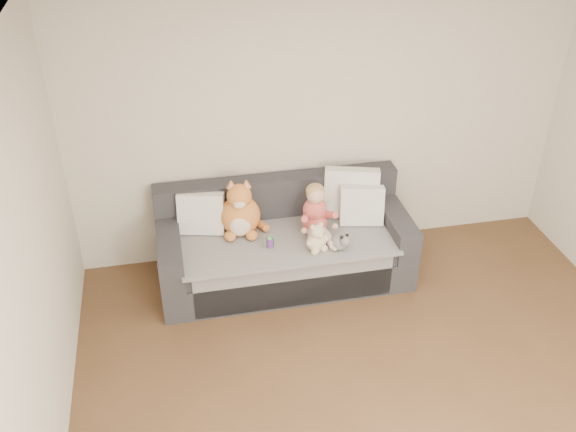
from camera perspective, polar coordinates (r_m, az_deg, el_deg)
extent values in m
plane|color=white|center=(3.06, 15.81, 11.76)|extent=(5.00, 5.00, 0.00)
plane|color=beige|center=(5.71, 3.17, 8.49)|extent=(4.50, 0.00, 4.50)
plane|color=beige|center=(3.56, -23.48, -11.62)|extent=(0.00, 5.00, 5.00)
cube|color=#26262B|center=(5.80, -0.30, -4.22)|extent=(2.20, 0.90, 0.30)
cube|color=#26262B|center=(5.65, -0.25, -2.57)|extent=(1.90, 0.80, 0.15)
cube|color=#26262B|center=(5.81, -0.99, 1.77)|extent=(2.20, 0.20, 0.40)
cube|color=#26262B|center=(5.56, -10.48, -2.91)|extent=(0.20, 0.90, 0.30)
cube|color=#26262B|center=(5.88, 9.30, -0.64)|extent=(0.20, 0.90, 0.30)
cube|color=gray|center=(5.58, -0.21, -1.95)|extent=(1.85, 0.88, 0.02)
cube|color=gray|center=(5.42, 0.62, -6.31)|extent=(1.70, 0.02, 0.41)
cube|color=silver|center=(5.61, -7.73, 0.24)|extent=(0.43, 0.27, 0.38)
cube|color=silver|center=(5.81, 5.65, 2.08)|extent=(0.53, 0.35, 0.46)
cube|color=silver|center=(5.71, 6.58, 0.93)|extent=(0.41, 0.25, 0.36)
ellipsoid|color=#D74B51|center=(5.61, 2.40, -0.58)|extent=(0.22, 0.18, 0.18)
ellipsoid|color=#D74B51|center=(5.56, 2.40, 0.57)|extent=(0.21, 0.18, 0.23)
ellipsoid|color=#DBAA8C|center=(5.46, 2.49, 1.90)|extent=(0.16, 0.16, 0.16)
ellipsoid|color=tan|center=(5.46, 2.43, 2.24)|extent=(0.16, 0.16, 0.13)
cylinder|color=#D74B51|center=(5.48, 1.55, -0.15)|extent=(0.12, 0.22, 0.14)
cylinder|color=#D74B51|center=(5.53, 3.66, 0.13)|extent=(0.13, 0.22, 0.14)
ellipsoid|color=#DBAA8C|center=(5.45, 1.44, -1.31)|extent=(0.05, 0.05, 0.05)
ellipsoid|color=#DBAA8C|center=(5.51, 4.20, -0.93)|extent=(0.05, 0.05, 0.05)
cylinder|color=#E5B2C6|center=(5.48, 2.29, -2.14)|extent=(0.11, 0.28, 0.09)
cylinder|color=#E5B2C6|center=(5.51, 3.56, -1.96)|extent=(0.13, 0.29, 0.09)
ellipsoid|color=#DBAA8C|center=(5.37, 2.52, -3.02)|extent=(0.06, 0.09, 0.05)
ellipsoid|color=#DBAA8C|center=(5.41, 4.14, -2.78)|extent=(0.06, 0.09, 0.05)
ellipsoid|color=orange|center=(5.58, -4.27, 0.04)|extent=(0.35, 0.30, 0.37)
ellipsoid|color=beige|center=(5.50, -4.24, -0.88)|extent=(0.18, 0.08, 0.20)
ellipsoid|color=orange|center=(5.45, -4.36, 1.77)|extent=(0.21, 0.21, 0.21)
ellipsoid|color=beige|center=(5.38, -4.33, 1.01)|extent=(0.10, 0.06, 0.07)
cone|color=orange|center=(5.43, -5.09, 2.86)|extent=(0.09, 0.09, 0.07)
cone|color=pink|center=(5.42, -5.09, 2.75)|extent=(0.06, 0.06, 0.05)
cone|color=orange|center=(5.43, -3.72, 2.92)|extent=(0.09, 0.09, 0.07)
cone|color=pink|center=(5.42, -3.72, 2.81)|extent=(0.06, 0.06, 0.05)
ellipsoid|color=orange|center=(5.53, -5.16, -1.79)|extent=(0.10, 0.12, 0.08)
ellipsoid|color=orange|center=(5.53, -3.24, -1.71)|extent=(0.10, 0.12, 0.08)
cylinder|color=orange|center=(5.69, -2.55, -0.67)|extent=(0.15, 0.24, 0.08)
ellipsoid|color=beige|center=(5.38, 2.53, -2.32)|extent=(0.17, 0.14, 0.17)
ellipsoid|color=beige|center=(5.31, 2.61, -1.39)|extent=(0.12, 0.12, 0.12)
ellipsoid|color=beige|center=(5.27, 2.20, -1.00)|extent=(0.04, 0.04, 0.04)
ellipsoid|color=beige|center=(5.31, 2.94, -0.76)|extent=(0.04, 0.04, 0.04)
ellipsoid|color=beige|center=(5.29, 2.88, -1.74)|extent=(0.04, 0.04, 0.04)
ellipsoid|color=beige|center=(5.32, 1.96, -2.45)|extent=(0.06, 0.06, 0.06)
ellipsoid|color=beige|center=(5.39, 3.33, -1.97)|extent=(0.06, 0.06, 0.06)
ellipsoid|color=beige|center=(5.36, 2.39, -3.18)|extent=(0.07, 0.07, 0.07)
ellipsoid|color=beige|center=(5.40, 3.21, -2.89)|extent=(0.07, 0.07, 0.07)
ellipsoid|color=white|center=(5.43, 4.55, -2.29)|extent=(0.14, 0.18, 0.13)
ellipsoid|color=white|center=(5.34, 5.10, -2.25)|extent=(0.08, 0.08, 0.08)
ellipsoid|color=black|center=(5.31, 4.78, -1.90)|extent=(0.03, 0.03, 0.03)
ellipsoid|color=black|center=(5.34, 5.28, -1.72)|extent=(0.03, 0.03, 0.03)
cylinder|color=#683187|center=(5.43, -1.63, -2.34)|extent=(0.08, 0.08, 0.08)
cone|color=green|center=(5.40, -1.64, -1.86)|extent=(0.08, 0.08, 0.03)
cylinder|color=green|center=(5.41, -2.04, -2.45)|extent=(0.02, 0.02, 0.06)
cylinder|color=green|center=(5.45, -1.24, -2.14)|extent=(0.02, 0.02, 0.06)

